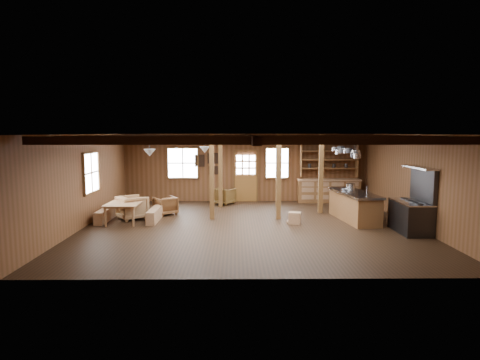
{
  "coord_description": "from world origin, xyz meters",
  "views": [
    {
      "loc": [
        -0.42,
        -12.05,
        2.85
      ],
      "look_at": [
        -0.28,
        0.57,
        1.35
      ],
      "focal_mm": 30.0,
      "sensor_mm": 36.0,
      "label": 1
    }
  ],
  "objects_px": {
    "dining_table": "(128,211)",
    "armchair_a": "(165,206)",
    "kitchen_island": "(354,206)",
    "armchair_c": "(132,208)",
    "commercial_range": "(413,211)",
    "armchair_b": "(224,196)"
  },
  "relations": [
    {
      "from": "kitchen_island",
      "to": "armchair_b",
      "type": "xyz_separation_m",
      "value": [
        -4.31,
        3.04,
        -0.15
      ]
    },
    {
      "from": "armchair_a",
      "to": "armchair_c",
      "type": "xyz_separation_m",
      "value": [
        -0.96,
        -0.74,
        0.08
      ]
    },
    {
      "from": "commercial_range",
      "to": "armchair_c",
      "type": "distance_m",
      "value": 8.68
    },
    {
      "from": "kitchen_island",
      "to": "armchair_c",
      "type": "height_order",
      "value": "kitchen_island"
    },
    {
      "from": "armchair_a",
      "to": "dining_table",
      "type": "bearing_deg",
      "value": 8.18
    },
    {
      "from": "armchair_b",
      "to": "armchair_c",
      "type": "bearing_deg",
      "value": 78.38
    },
    {
      "from": "commercial_range",
      "to": "armchair_a",
      "type": "relative_size",
      "value": 2.7
    },
    {
      "from": "armchair_a",
      "to": "armchair_c",
      "type": "distance_m",
      "value": 1.21
    },
    {
      "from": "kitchen_island",
      "to": "dining_table",
      "type": "bearing_deg",
      "value": 172.96
    },
    {
      "from": "dining_table",
      "to": "armchair_a",
      "type": "relative_size",
      "value": 2.64
    },
    {
      "from": "armchair_a",
      "to": "armchair_c",
      "type": "relative_size",
      "value": 0.81
    },
    {
      "from": "kitchen_island",
      "to": "armchair_c",
      "type": "relative_size",
      "value": 3.0
    },
    {
      "from": "commercial_range",
      "to": "armchair_a",
      "type": "height_order",
      "value": "commercial_range"
    },
    {
      "from": "armchair_a",
      "to": "commercial_range",
      "type": "bearing_deg",
      "value": 125.1
    },
    {
      "from": "commercial_range",
      "to": "dining_table",
      "type": "distance_m",
      "value": 8.7
    },
    {
      "from": "dining_table",
      "to": "kitchen_island",
      "type": "bearing_deg",
      "value": -88.85
    },
    {
      "from": "armchair_c",
      "to": "armchair_a",
      "type": "bearing_deg",
      "value": -89.45
    },
    {
      "from": "kitchen_island",
      "to": "dining_table",
      "type": "xyz_separation_m",
      "value": [
        -7.34,
        -0.02,
        -0.15
      ]
    },
    {
      "from": "kitchen_island",
      "to": "armchair_c",
      "type": "distance_m",
      "value": 7.27
    },
    {
      "from": "kitchen_island",
      "to": "commercial_range",
      "type": "height_order",
      "value": "commercial_range"
    },
    {
      "from": "commercial_range",
      "to": "armchair_b",
      "type": "xyz_separation_m",
      "value": [
        -5.52,
        4.63,
        -0.29
      ]
    },
    {
      "from": "armchair_c",
      "to": "commercial_range",
      "type": "bearing_deg",
      "value": -139.33
    }
  ]
}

